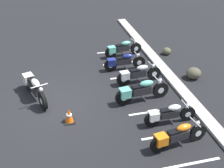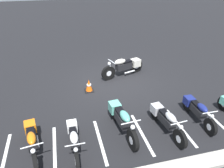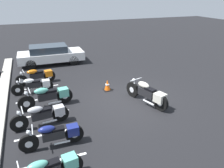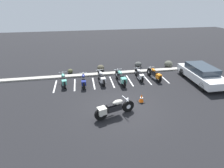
# 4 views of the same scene
# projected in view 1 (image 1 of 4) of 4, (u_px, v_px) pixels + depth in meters

# --- Properties ---
(ground) EXTENTS (60.00, 60.00, 0.00)m
(ground) POSITION_uv_depth(u_px,v_px,m) (51.00, 104.00, 12.45)
(ground) COLOR black
(motorcycle_cream_featured) EXTENTS (2.35, 1.00, 0.95)m
(motorcycle_cream_featured) POSITION_uv_depth(u_px,v_px,m) (34.00, 87.00, 12.63)
(motorcycle_cream_featured) COLOR black
(motorcycle_cream_featured) RESTS_ON ground
(parked_bike_0) EXTENTS (0.65, 2.03, 0.80)m
(parked_bike_0) POSITION_uv_depth(u_px,v_px,m) (122.00, 49.00, 16.09)
(parked_bike_0) COLOR black
(parked_bike_0) RESTS_ON ground
(parked_bike_1) EXTENTS (0.57, 2.02, 0.79)m
(parked_bike_1) POSITION_uv_depth(u_px,v_px,m) (123.00, 62.00, 14.79)
(parked_bike_1) COLOR black
(parked_bike_1) RESTS_ON ground
(parked_bike_2) EXTENTS (0.61, 2.10, 0.83)m
(parked_bike_2) POSITION_uv_depth(u_px,v_px,m) (137.00, 74.00, 13.68)
(parked_bike_2) COLOR black
(parked_bike_2) RESTS_ON ground
(parked_bike_3) EXTENTS (0.67, 2.30, 0.91)m
(parked_bike_3) POSITION_uv_depth(u_px,v_px,m) (140.00, 91.00, 12.37)
(parked_bike_3) COLOR black
(parked_bike_3) RESTS_ON ground
(parked_bike_4) EXTENTS (0.55, 1.96, 0.77)m
(parked_bike_4) POSITION_uv_depth(u_px,v_px,m) (168.00, 114.00, 11.14)
(parked_bike_4) COLOR black
(parked_bike_4) RESTS_ON ground
(parked_bike_5) EXTENTS (0.68, 2.09, 0.83)m
(parked_bike_5) POSITION_uv_depth(u_px,v_px,m) (176.00, 136.00, 10.06)
(parked_bike_5) COLOR black
(parked_bike_5) RESTS_ON ground
(concrete_curb) EXTENTS (18.00, 0.50, 0.12)m
(concrete_curb) POSITION_uv_depth(u_px,v_px,m) (178.00, 85.00, 13.60)
(concrete_curb) COLOR #A8A399
(concrete_curb) RESTS_ON ground
(landscape_rock_0) EXTENTS (0.58, 0.58, 0.37)m
(landscape_rock_0) POSITION_uv_depth(u_px,v_px,m) (167.00, 51.00, 16.41)
(landscape_rock_0) COLOR #4C4E33
(landscape_rock_0) RESTS_ON ground
(landscape_rock_2) EXTENTS (0.77, 0.79, 0.52)m
(landscape_rock_2) POSITION_uv_depth(u_px,v_px,m) (194.00, 73.00, 14.13)
(landscape_rock_2) COLOR #4B4737
(landscape_rock_2) RESTS_ON ground
(traffic_cone) EXTENTS (0.40, 0.40, 0.56)m
(traffic_cone) POSITION_uv_depth(u_px,v_px,m) (69.00, 116.00, 11.30)
(traffic_cone) COLOR black
(traffic_cone) RESTS_ON ground
(stall_line_0) EXTENTS (0.10, 2.10, 0.00)m
(stall_line_0) POSITION_uv_depth(u_px,v_px,m) (116.00, 51.00, 16.85)
(stall_line_0) COLOR white
(stall_line_0) RESTS_ON ground
(stall_line_1) EXTENTS (0.10, 2.10, 0.00)m
(stall_line_1) POSITION_uv_depth(u_px,v_px,m) (124.00, 63.00, 15.64)
(stall_line_1) COLOR white
(stall_line_1) RESTS_ON ground
(stall_line_2) EXTENTS (0.10, 2.10, 0.00)m
(stall_line_2) POSITION_uv_depth(u_px,v_px,m) (132.00, 76.00, 14.43)
(stall_line_2) COLOR white
(stall_line_2) RESTS_ON ground
(stall_line_3) EXTENTS (0.10, 2.10, 0.00)m
(stall_line_3) POSITION_uv_depth(u_px,v_px,m) (143.00, 92.00, 13.22)
(stall_line_3) COLOR white
(stall_line_3) RESTS_ON ground
(stall_line_4) EXTENTS (0.10, 2.10, 0.00)m
(stall_line_4) POSITION_uv_depth(u_px,v_px,m) (155.00, 111.00, 12.01)
(stall_line_4) COLOR white
(stall_line_4) RESTS_ON ground
(stall_line_5) EXTENTS (0.10, 2.10, 0.00)m
(stall_line_5) POSITION_uv_depth(u_px,v_px,m) (170.00, 135.00, 10.80)
(stall_line_5) COLOR white
(stall_line_5) RESTS_ON ground
(stall_line_6) EXTENTS (0.10, 2.10, 0.00)m
(stall_line_6) POSITION_uv_depth(u_px,v_px,m) (189.00, 164.00, 9.59)
(stall_line_6) COLOR white
(stall_line_6) RESTS_ON ground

